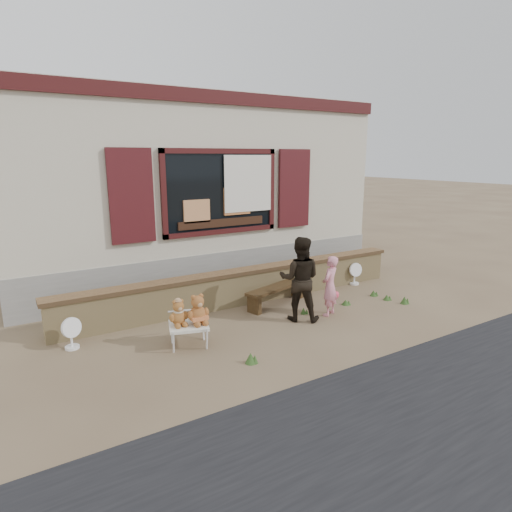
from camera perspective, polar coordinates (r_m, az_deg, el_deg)
ground at (r=7.50m, az=2.40°, el=-8.36°), size 80.00×80.00×0.00m
shopfront at (r=11.02m, az=-10.66°, el=9.04°), size 8.04×5.13×4.00m
brick_wall at (r=8.19m, az=-1.45°, el=-3.95°), size 7.10×0.36×0.67m
bench at (r=8.10m, az=2.79°, el=-4.68°), size 1.47×0.70×0.37m
folding_chair at (r=6.45m, az=-8.98°, el=-9.22°), size 0.68×0.64×0.35m
teddy_bear_left at (r=6.35m, az=-10.32°, el=-7.38°), size 0.35×0.33×0.40m
teddy_bear_right at (r=6.36m, az=-7.80°, el=-6.95°), size 0.41×0.38×0.46m
child at (r=7.61m, az=9.81°, el=-3.95°), size 0.46×0.40×1.07m
adult at (r=7.27m, az=5.85°, el=-3.06°), size 0.89×0.87×1.45m
fan_left at (r=6.87m, az=-23.46°, el=-9.40°), size 0.31×0.21×0.48m
fan_right at (r=9.61m, az=13.01°, el=-2.28°), size 0.31×0.21×0.49m
grass_tufts at (r=7.87m, az=12.31°, el=-7.10°), size 3.88×1.34×0.15m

